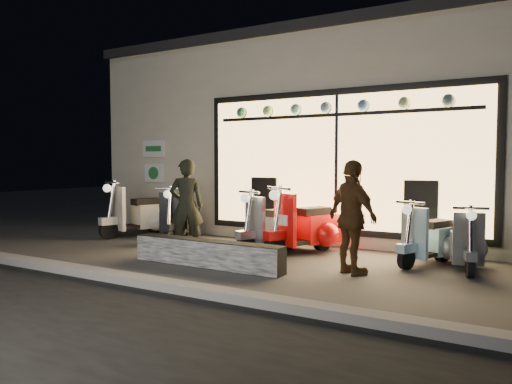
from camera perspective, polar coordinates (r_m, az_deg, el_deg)
ground at (r=7.94m, az=-1.56°, el=-7.84°), size 40.00×40.00×0.00m
kerb at (r=6.36m, az=-11.39°, el=-10.22°), size 40.00×0.25×0.12m
shop_building at (r=12.29m, az=11.02°, el=5.97°), size 10.20×6.23×4.20m
graffiti_barrier at (r=7.48m, az=-5.58°, el=-6.99°), size 2.51×0.28×0.40m
scooter_silver at (r=8.82m, az=2.63°, el=-3.99°), size 0.79×1.42×1.03m
scooter_red at (r=8.63m, az=6.28°, el=-3.97°), size 0.88×1.51×1.10m
scooter_black at (r=10.16m, az=-8.69°, el=-3.01°), size 0.82×1.42×1.03m
scooter_cream at (r=10.79m, az=-12.62°, el=-2.51°), size 0.83×1.55×1.11m
scooter_blue at (r=8.11m, az=19.67°, el=-5.09°), size 0.75×1.30×0.94m
scooter_grey at (r=7.95m, az=22.63°, el=-5.41°), size 0.63×1.28×0.91m
man at (r=8.64m, az=-7.95°, el=-1.58°), size 0.69×0.67×1.60m
woman at (r=7.00m, az=10.97°, el=-2.87°), size 1.00×0.81×1.59m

